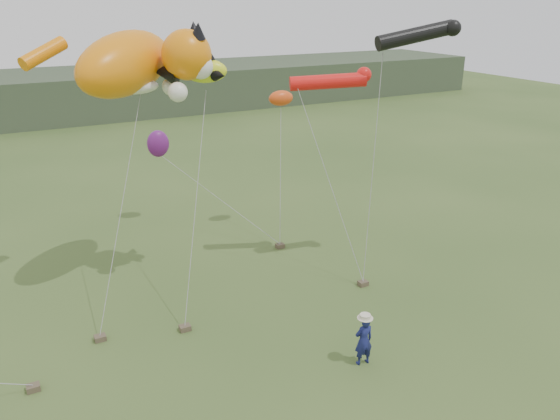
{
  "coord_description": "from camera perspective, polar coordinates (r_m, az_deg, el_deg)",
  "views": [
    {
      "loc": [
        -6.51,
        -11.2,
        10.5
      ],
      "look_at": [
        0.89,
        3.0,
        4.29
      ],
      "focal_mm": 35.0,
      "sensor_mm": 36.0,
      "label": 1
    }
  ],
  "objects": [
    {
      "name": "ground",
      "position": [
        16.68,
        2.16,
        -17.86
      ],
      "size": [
        120.0,
        120.0,
        0.0
      ],
      "primitive_type": "plane",
      "color": "#385123",
      "rests_on": "ground"
    },
    {
      "name": "headland",
      "position": [
        56.65,
        -24.18,
        10.66
      ],
      "size": [
        90.0,
        13.0,
        4.0
      ],
      "color": "#2D3D28",
      "rests_on": "ground"
    },
    {
      "name": "festival_attendant",
      "position": [
        17.2,
        8.73,
        -13.33
      ],
      "size": [
        0.63,
        0.44,
        1.65
      ],
      "primitive_type": "imported",
      "rotation": [
        0.0,
        0.0,
        3.06
      ],
      "color": "navy",
      "rests_on": "ground"
    },
    {
      "name": "sandbag_anchors",
      "position": [
        20.1,
        -7.54,
        -10.21
      ],
      "size": [
        12.38,
        5.57,
        0.19
      ],
      "color": "brown",
      "rests_on": "ground"
    },
    {
      "name": "cat_kite",
      "position": [
        20.08,
        -14.54,
        14.68
      ],
      "size": [
        6.17,
        4.78,
        2.78
      ],
      "color": "orange",
      "rests_on": "ground"
    },
    {
      "name": "fish_kite",
      "position": [
        20.07,
        -9.31,
        14.2
      ],
      "size": [
        2.78,
        1.84,
        1.34
      ],
      "color": "yellow",
      "rests_on": "ground"
    },
    {
      "name": "tube_kites",
      "position": [
        21.26,
        10.23,
        15.44
      ],
      "size": [
        5.59,
        3.38,
        2.59
      ],
      "color": "black",
      "rests_on": "ground"
    },
    {
      "name": "misc_kites",
      "position": [
        26.15,
        -8.34,
        8.47
      ],
      "size": [
        5.95,
        4.21,
        3.32
      ],
      "color": "#DF4814",
      "rests_on": "ground"
    }
  ]
}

